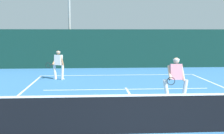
# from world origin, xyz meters

# --- Properties ---
(ground_plane) EXTENTS (80.00, 80.00, 0.00)m
(ground_plane) POSITION_xyz_m (0.00, 0.00, 0.00)
(ground_plane) COLOR teal
(court_line_baseline_far) EXTENTS (9.26, 0.10, 0.01)m
(court_line_baseline_far) POSITION_xyz_m (0.00, 10.62, 0.00)
(court_line_baseline_far) COLOR white
(court_line_baseline_far) RESTS_ON ground_plane
(court_line_service) EXTENTS (7.55, 0.10, 0.01)m
(court_line_service) POSITION_xyz_m (0.00, 6.02, 0.00)
(court_line_service) COLOR white
(court_line_service) RESTS_ON ground_plane
(court_line_centre) EXTENTS (0.10, 6.40, 0.01)m
(court_line_centre) POSITION_xyz_m (0.00, 3.20, 0.00)
(court_line_centre) COLOR white
(court_line_centre) RESTS_ON ground_plane
(tennis_net) EXTENTS (10.16, 0.09, 1.08)m
(tennis_net) POSITION_xyz_m (0.00, 0.00, 0.53)
(tennis_net) COLOR #1E4723
(tennis_net) RESTS_ON ground_plane
(player_near) EXTENTS (0.97, 0.88, 1.66)m
(player_near) POSITION_xyz_m (1.54, 3.47, 0.91)
(player_near) COLOR silver
(player_near) RESTS_ON ground_plane
(player_far) EXTENTS (1.01, 0.83, 1.61)m
(player_far) POSITION_xyz_m (-3.44, 9.11, 0.88)
(player_far) COLOR silver
(player_far) RESTS_ON ground_plane
(tennis_ball) EXTENTS (0.07, 0.07, 0.07)m
(tennis_ball) POSITION_xyz_m (0.60, 1.91, 0.03)
(tennis_ball) COLOR #D1E033
(tennis_ball) RESTS_ON ground_plane
(back_fence_windscreen) EXTENTS (19.16, 0.12, 2.82)m
(back_fence_windscreen) POSITION_xyz_m (0.00, 14.38, 1.41)
(back_fence_windscreen) COLOR #0D3029
(back_fence_windscreen) RESTS_ON ground_plane
(light_pole) EXTENTS (0.55, 0.44, 8.06)m
(light_pole) POSITION_xyz_m (-3.29, 15.93, 4.89)
(light_pole) COLOR #9EA39E
(light_pole) RESTS_ON ground_plane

